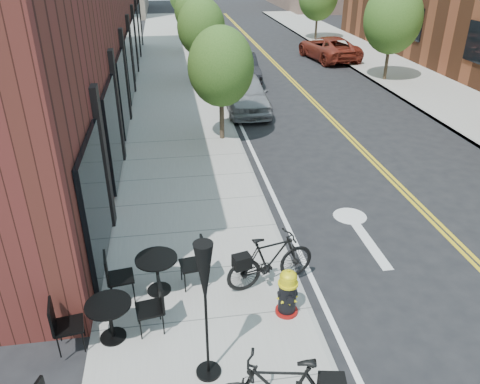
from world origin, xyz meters
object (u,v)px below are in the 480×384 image
parked_car_a (246,93)px  patio_umbrella (205,284)px  bistro_set_c (157,270)px  parked_car_far (328,48)px  bistro_set_a (110,316)px  parked_car_b (242,68)px  bicycle_right (271,260)px  parked_car_c (207,29)px  fire_hydrant (287,293)px

parked_car_a → patio_umbrella: bearing=-100.2°
bistro_set_c → parked_car_far: bearing=55.4°
bistro_set_c → patio_umbrella: bearing=-78.4°
bistro_set_a → parked_car_a: bearing=61.7°
parked_car_b → parked_car_far: bearing=35.8°
bicycle_right → patio_umbrella: bearing=130.7°
parked_car_c → bistro_set_c: bearing=-94.6°
bistro_set_a → parked_car_a: 13.29m
bicycle_right → parked_car_a: parked_car_a is taller
fire_hydrant → patio_umbrella: patio_umbrella is taller
bistro_set_a → parked_car_a: parked_car_a is taller
parked_car_far → bistro_set_a: bearing=55.3°
bistro_set_a → parked_car_b: bearing=65.0°
patio_umbrella → parked_car_far: size_ratio=0.49×
bicycle_right → parked_car_b: parked_car_b is taller
patio_umbrella → parked_car_c: bearing=84.7°
bistro_set_a → fire_hydrant: bearing=-6.1°
bicycle_right → parked_car_b: (2.02, 16.42, -0.00)m
parked_car_a → parked_car_b: (0.60, 4.91, -0.05)m
parked_car_a → parked_car_b: 4.95m
bistro_set_a → bistro_set_c: (0.79, 1.14, 0.02)m
parked_car_b → bistro_set_c: bearing=-104.1°
parked_car_c → parked_car_b: bearing=-84.7°
parked_car_b → parked_car_c: 12.46m
fire_hydrant → bistro_set_a: 3.11m
parked_car_a → bistro_set_a: bearing=-107.7°
bistro_set_c → parked_car_c: size_ratio=0.35×
fire_hydrant → parked_car_b: (1.90, 17.30, 0.10)m
parked_car_b → bistro_set_a: bearing=-105.6°
fire_hydrant → bicycle_right: (-0.12, 0.88, 0.11)m
fire_hydrant → bistro_set_c: 2.52m
bistro_set_c → bistro_set_a: bearing=-132.7°
parked_car_c → bistro_set_a: bearing=-95.8°
patio_umbrella → bicycle_right: bearing=55.0°
parked_car_a → parked_car_far: parked_car_a is taller
fire_hydrant → parked_car_c: bearing=88.3°
parked_car_b → parked_car_far: (6.00, 4.26, 0.02)m
bistro_set_c → parked_car_a: 11.96m
bistro_set_a → parked_car_far: size_ratio=0.36×
bistro_set_a → bistro_set_c: bearing=46.4°
bicycle_right → parked_car_a: 11.59m
bicycle_right → parked_car_c: 28.90m
bistro_set_a → parked_car_c: parked_car_c is taller
fire_hydrant → patio_umbrella: (-1.55, -1.16, 1.30)m
patio_umbrella → parked_car_a: 13.89m
bistro_set_c → parked_car_b: 16.85m
fire_hydrant → bistro_set_a: size_ratio=0.53×
bistro_set_a → parked_car_b: size_ratio=0.44×
bicycle_right → patio_umbrella: patio_umbrella is taller
patio_umbrella → bistro_set_a: bearing=147.2°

